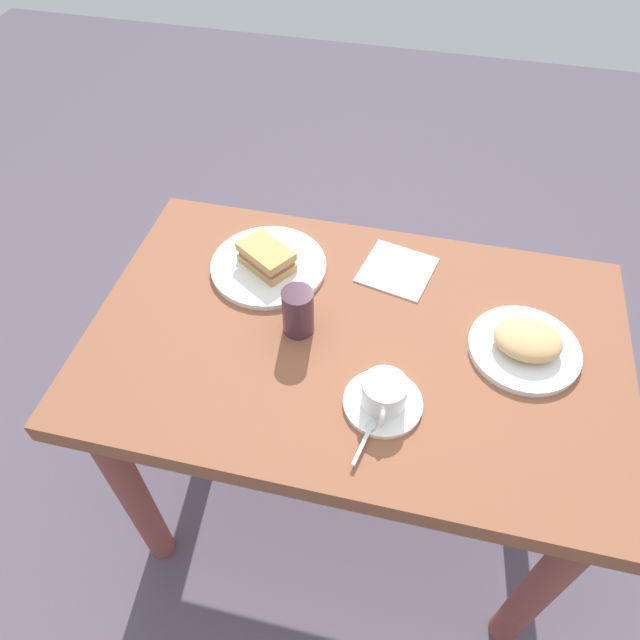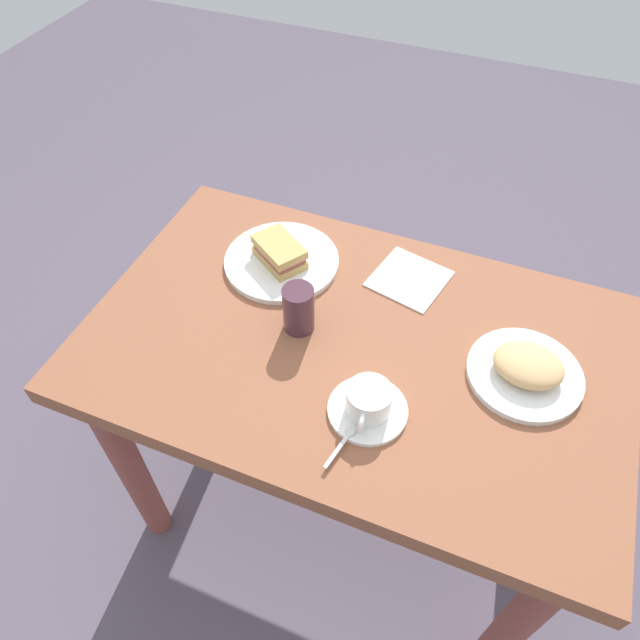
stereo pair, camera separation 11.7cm
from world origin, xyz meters
name	(u,v)px [view 1 (the left image)]	position (x,y,z in m)	size (l,w,h in m)	color
ground_plane	(344,495)	(0.00, 0.00, 0.00)	(6.00, 6.00, 0.00)	#544A58
dining_table	(354,373)	(0.00, 0.00, 0.63)	(1.09, 0.68, 0.75)	brown
sandwich_plate	(269,266)	(0.23, -0.15, 0.76)	(0.26, 0.26, 0.01)	white
sandwich_front	(266,257)	(0.23, -0.15, 0.79)	(0.14, 0.13, 0.05)	tan
coffee_saucer	(383,403)	(-0.08, 0.15, 0.76)	(0.15, 0.15, 0.01)	white
coffee_cup	(384,393)	(-0.08, 0.15, 0.79)	(0.08, 0.11, 0.06)	white
spoon	(367,434)	(-0.06, 0.22, 0.76)	(0.03, 0.10, 0.01)	silver
side_plate	(524,349)	(-0.33, -0.04, 0.76)	(0.22, 0.22, 0.01)	white
side_food_pile	(528,340)	(-0.33, -0.04, 0.79)	(0.13, 0.11, 0.04)	tan
napkin	(397,270)	(-0.05, -0.21, 0.75)	(0.15, 0.15, 0.00)	white
drinking_glass	(298,312)	(0.12, 0.01, 0.81)	(0.06, 0.06, 0.11)	#442835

